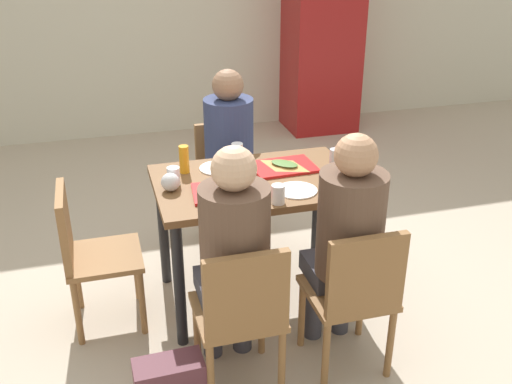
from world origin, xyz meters
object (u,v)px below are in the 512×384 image
Objects in this scene: person_in_brown_jacket at (347,233)px; soda_can at (335,159)px; pizza_slice_a at (227,189)px; foil_bundle at (170,182)px; chair_near_right at (355,291)px; plastic_cup_a at (237,151)px; chair_left_end at (87,249)px; person_far_side at (230,149)px; plastic_cup_b at (278,194)px; paper_plate_center at (218,168)px; plastic_cup_c at (174,176)px; pizza_slice_b at (284,164)px; main_table at (256,198)px; paper_plate_near_edge at (297,190)px; person_in_red at (233,249)px; drink_fridge at (322,38)px; chair_far_side at (226,175)px; tray_red_far at (283,167)px; tray_red_near at (227,192)px; chair_near_left at (242,311)px; condiment_bottle at (184,159)px.

person_in_brown_jacket is 10.20× the size of soda_can.
foil_bundle reaches higher than pizza_slice_a.
plastic_cup_a reaches higher than chair_near_right.
chair_left_end is (-1.23, 0.76, 0.00)m from chair_near_right.
person_far_side reaches higher than plastic_cup_b.
person_in_brown_jacket is 5.65× the size of paper_plate_center.
pizza_slice_b is at bearing 4.29° from plastic_cup_c.
main_table is 0.51m from soda_can.
chair_near_right reaches higher than paper_plate_center.
plastic_cup_c reaches higher than paper_plate_near_edge.
paper_plate_center is 2.20× the size of plastic_cup_b.
plastic_cup_c is (-0.73, 0.67, 0.10)m from person_in_brown_jacket.
main_table is at bearing 34.58° from pizza_slice_a.
person_in_brown_jacket is 0.97m from foil_bundle.
person_in_red is 0.83m from paper_plate_center.
plastic_cup_a is at bearing 74.83° from person_in_red.
chair_far_side is at bearing -125.62° from drink_fridge.
person_in_brown_jacket is at bearing -61.30° from paper_plate_center.
plastic_cup_c is at bearing 104.07° from person_in_red.
tray_red_far is (1.14, 0.11, 0.30)m from chair_left_end.
person_in_red is 0.44m from plastic_cup_b.
paper_plate_near_edge is at bearing -11.51° from tray_red_near.
pizza_slice_b is at bearing 84.14° from paper_plate_near_edge.
soda_can reaches higher than pizza_slice_a.
tray_red_near is at bearing -36.33° from plastic_cup_c.
chair_far_side reaches higher than paper_plate_center.
person_in_red is at bearing -75.93° from plastic_cup_c.
plastic_cup_a is (0.25, 1.07, 0.34)m from chair_near_left.
drink_fridge reaches higher than pizza_slice_b.
tray_red_far is at bearing 32.12° from pizza_slice_a.
tray_red_far is at bearing 4.93° from plastic_cup_c.
chair_near_left is 2.32× the size of tray_red_near.
person_in_brown_jacket reaches higher than paper_plate_center.
soda_can is (0.45, 0.33, 0.01)m from plastic_cup_b.
pizza_slice_b is at bearing 27.56° from main_table.
soda_can reaches higher than chair_near_right.
chair_near_right is 1.17m from plastic_cup_a.
pizza_slice_b is (-0.08, 0.72, 0.07)m from person_in_brown_jacket.
chair_near_left is at bearing -96.67° from paper_plate_center.
person_in_red is at bearing -101.56° from chair_far_side.
person_far_side is 10.20× the size of soda_can.
plastic_cup_c is at bearing -128.71° from person_far_side.
plastic_cup_c is at bearing 172.93° from main_table.
soda_can is at bearing -18.31° from tray_red_far.
pizza_slice_b is (0.20, -0.65, 0.32)m from chair_far_side.
chair_far_side is at bearing 106.95° from tray_red_far.
paper_plate_near_edge is (0.36, -0.07, -0.00)m from tray_red_near.
plastic_cup_a is 0.05× the size of drink_fridge.
chair_left_end is at bearing -161.01° from plastic_cup_a.
tray_red_far is at bearing -9.39° from condiment_bottle.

